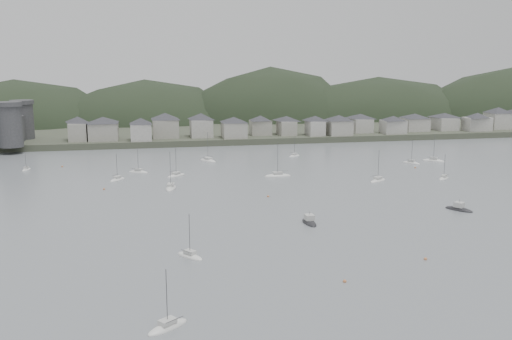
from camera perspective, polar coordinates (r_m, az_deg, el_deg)
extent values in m
plane|color=slate|center=(110.13, 8.03, -10.27)|extent=(900.00, 900.00, 0.00)
cube|color=#383D2D|center=(395.00, -6.48, 5.21)|extent=(900.00, 250.00, 3.00)
ellipsoid|color=black|center=(379.43, -23.04, 2.42)|extent=(138.98, 92.48, 81.13)
ellipsoid|color=black|center=(372.75, -11.09, 2.97)|extent=(132.08, 90.41, 79.74)
ellipsoid|color=black|center=(382.96, 1.44, 2.96)|extent=(133.88, 88.37, 101.41)
ellipsoid|color=black|center=(401.69, 12.15, 3.43)|extent=(165.81, 81.78, 82.55)
cylinder|color=#363739|center=(270.02, -23.75, 4.05)|extent=(10.00, 10.00, 18.00)
cylinder|color=#363739|center=(297.36, -22.65, 4.57)|extent=(10.00, 10.00, 17.00)
cube|color=#363739|center=(283.96, -23.13, 3.78)|extent=(3.50, 30.00, 12.00)
cube|color=gray|center=(281.95, -17.64, 3.74)|extent=(8.34, 12.91, 8.59)
pyramid|color=#2C2D32|center=(281.35, -17.71, 4.91)|extent=(15.78, 15.78, 3.01)
cube|color=gray|center=(280.35, -15.27, 3.81)|extent=(13.68, 13.35, 8.36)
pyramid|color=#2C2D32|center=(279.75, -15.33, 4.95)|extent=(20.07, 20.07, 2.93)
cube|color=#9E9B94|center=(274.52, -11.63, 3.80)|extent=(9.78, 10.20, 8.08)
pyramid|color=#2C2D32|center=(273.93, -11.68, 4.93)|extent=(14.83, 14.83, 2.83)
cube|color=gray|center=(284.27, -9.21, 4.21)|extent=(12.59, 13.33, 9.09)
pyramid|color=#2C2D32|center=(283.65, -9.25, 5.45)|extent=(19.24, 19.24, 3.18)
cube|color=#9E9B94|center=(284.05, -5.60, 4.27)|extent=(10.74, 12.17, 8.87)
pyramid|color=#2C2D32|center=(283.44, -5.62, 5.48)|extent=(17.01, 17.01, 3.10)
cube|color=gray|center=(279.73, -2.26, 4.10)|extent=(11.63, 12.09, 7.69)
pyramid|color=#2C2D32|center=(279.18, -2.26, 5.15)|extent=(17.61, 17.61, 2.69)
cube|color=gray|center=(291.05, 0.45, 4.34)|extent=(10.37, 9.35, 7.44)
pyramid|color=#2C2D32|center=(290.53, 0.45, 5.32)|extent=(14.65, 14.65, 2.60)
cube|color=gray|center=(291.83, 3.13, 4.32)|extent=(8.24, 12.20, 7.22)
pyramid|color=#2C2D32|center=(291.32, 3.14, 5.27)|extent=(15.17, 15.17, 2.53)
cube|color=#9E9B94|center=(290.67, 6.04, 4.27)|extent=(8.06, 10.91, 7.46)
pyramid|color=#2C2D32|center=(290.15, 6.06, 5.26)|extent=(14.08, 14.08, 2.61)
cube|color=gray|center=(293.22, 8.43, 4.29)|extent=(11.73, 11.78, 7.66)
pyramid|color=#2C2D32|center=(292.70, 8.46, 5.30)|extent=(17.46, 17.46, 2.68)
cube|color=#9E9B94|center=(308.06, 10.58, 4.50)|extent=(10.19, 13.02, 7.33)
pyramid|color=#2C2D32|center=(307.57, 10.61, 5.42)|extent=(17.23, 17.23, 2.57)
cube|color=#9E9B94|center=(306.04, 13.80, 4.29)|extent=(11.70, 9.81, 6.88)
pyramid|color=#2C2D32|center=(305.57, 13.83, 5.16)|extent=(15.97, 15.97, 2.41)
cube|color=#9E9B94|center=(321.38, 15.85, 4.50)|extent=(12.83, 12.48, 7.00)
pyramid|color=#2C2D32|center=(320.94, 15.89, 5.34)|extent=(18.79, 18.79, 2.45)
cube|color=#9E9B94|center=(330.66, 18.64, 4.51)|extent=(11.07, 13.50, 6.97)
pyramid|color=#2C2D32|center=(330.22, 18.69, 5.32)|extent=(18.25, 18.25, 2.44)
cube|color=#9E9B94|center=(332.14, 21.59, 4.38)|extent=(13.75, 9.12, 7.34)
pyramid|color=#2C2D32|center=(331.69, 21.65, 5.23)|extent=(16.97, 16.97, 2.57)
cube|color=#9E9B94|center=(346.65, 23.39, 4.63)|extent=(11.37, 11.57, 9.05)
pyramid|color=#2C2D32|center=(346.14, 23.47, 5.63)|extent=(17.03, 17.03, 3.17)
ellipsoid|color=silver|center=(242.31, 3.93, 1.42)|extent=(6.68, 5.79, 1.35)
cube|color=beige|center=(242.16, 3.94, 1.64)|extent=(2.78, 2.61, 0.70)
cylinder|color=#3F3F42|center=(241.65, 3.95, 2.44)|extent=(0.12, 0.12, 8.42)
cylinder|color=#3F3F42|center=(242.51, 3.67, 1.79)|extent=(2.48, 1.91, 0.10)
ellipsoid|color=silver|center=(230.47, -4.92, 0.92)|extent=(7.61, 9.54, 1.88)
cube|color=beige|center=(230.26, -4.92, 1.22)|extent=(3.52, 3.89, 0.70)
cylinder|color=#3F3F42|center=(229.52, -4.94, 2.40)|extent=(0.12, 0.12, 11.75)
cylinder|color=#3F3F42|center=(231.67, -4.74, 1.42)|extent=(2.37, 3.62, 0.10)
ellipsoid|color=silver|center=(241.05, 17.63, 0.88)|extent=(8.62, 7.61, 1.75)
cube|color=beige|center=(240.87, 17.65, 1.16)|extent=(3.60, 3.41, 0.70)
cylinder|color=#3F3F42|center=(240.20, 17.71, 2.21)|extent=(0.12, 0.12, 10.95)
cylinder|color=#3F3F42|center=(239.34, 17.51, 1.24)|extent=(3.16, 2.51, 0.10)
ellipsoid|color=silver|center=(195.03, 12.32, -1.10)|extent=(8.42, 6.88, 1.67)
cube|color=beige|center=(194.81, 12.33, -0.77)|extent=(3.45, 3.16, 0.70)
cylinder|color=#3F3F42|center=(194.02, 12.38, 0.45)|extent=(0.12, 0.12, 10.44)
cylinder|color=#3F3F42|center=(194.96, 11.90, -0.58)|extent=(3.17, 2.18, 0.10)
ellipsoid|color=silver|center=(181.49, -8.67, -1.85)|extent=(4.70, 9.80, 1.88)
cube|color=beige|center=(181.23, -8.68, -1.47)|extent=(2.64, 3.62, 0.70)
cylinder|color=#3F3F42|center=(180.28, -8.73, 0.02)|extent=(0.12, 0.12, 11.76)
cylinder|color=#3F3F42|center=(179.50, -8.56, -1.41)|extent=(0.88, 4.18, 0.10)
ellipsoid|color=silver|center=(210.11, -11.89, -0.24)|extent=(7.84, 5.50, 1.51)
cube|color=beige|center=(209.92, -11.90, 0.05)|extent=(3.10, 2.65, 0.70)
cylinder|color=#3F3F42|center=(209.25, -11.94, 1.07)|extent=(0.12, 0.12, 9.43)
cylinder|color=#3F3F42|center=(209.24, -12.24, 0.15)|extent=(3.09, 1.59, 0.10)
ellipsoid|color=silver|center=(227.69, -22.36, 0.02)|extent=(3.31, 6.17, 1.18)
cube|color=beige|center=(227.54, -22.38, 0.24)|extent=(1.77, 2.32, 0.70)
cylinder|color=#3F3F42|center=(227.06, -22.43, 0.97)|extent=(0.12, 0.12, 7.35)
cylinder|color=#3F3F42|center=(226.40, -22.37, 0.33)|extent=(0.76, 2.59, 0.10)
ellipsoid|color=silver|center=(117.95, -6.74, -8.76)|extent=(6.18, 7.09, 1.43)
cube|color=beige|center=(117.61, -6.75, -8.29)|extent=(2.78, 2.95, 0.70)
cylinder|color=#3F3F42|center=(116.48, -6.79, -6.61)|extent=(0.12, 0.12, 8.97)
cylinder|color=#3F3F42|center=(116.41, -7.10, -8.22)|extent=(2.04, 2.63, 0.10)
ellipsoid|color=silver|center=(198.69, 2.21, -0.64)|extent=(9.62, 3.19, 1.92)
cube|color=beige|center=(198.44, 2.22, -0.28)|extent=(3.38, 2.15, 0.70)
cylinder|color=#3F3F42|center=(197.57, 2.23, 1.11)|extent=(0.12, 0.12, 11.98)
cylinder|color=#3F3F42|center=(198.73, 2.70, -0.11)|extent=(4.31, 0.16, 0.10)
ellipsoid|color=silver|center=(198.08, -13.94, -0.99)|extent=(6.16, 7.16, 1.44)
cube|color=beige|center=(197.88, -13.95, -0.70)|extent=(2.78, 2.97, 0.70)
cylinder|color=#3F3F42|center=(197.21, -14.00, 0.34)|extent=(0.12, 0.12, 9.01)
cylinder|color=#3F3F42|center=(198.83, -14.17, -0.49)|extent=(2.02, 2.66, 0.10)
ellipsoid|color=silver|center=(232.99, 15.56, 0.67)|extent=(6.18, 7.59, 1.50)
cube|color=beige|center=(232.81, 15.57, 0.92)|extent=(2.84, 3.11, 0.70)
cylinder|color=#3F3F42|center=(232.22, 15.62, 1.85)|extent=(0.12, 0.12, 9.40)
cylinder|color=#3F3F42|center=(231.39, 15.54, 1.00)|extent=(1.96, 2.87, 0.10)
ellipsoid|color=silver|center=(88.92, -8.99, -15.59)|extent=(7.32, 6.20, 1.47)
cube|color=beige|center=(88.47, -9.01, -14.99)|extent=(3.03, 2.81, 0.70)
cylinder|color=#3F3F42|center=(86.93, -9.08, -12.79)|extent=(0.12, 0.12, 9.17)
cylinder|color=#3F3F42|center=(87.57, -8.27, -14.85)|extent=(2.73, 2.02, 0.10)
ellipsoid|color=silver|center=(201.10, -8.13, -0.60)|extent=(7.71, 7.00, 1.58)
cube|color=beige|center=(200.89, -8.13, -0.30)|extent=(3.24, 3.11, 0.70)
cylinder|color=#3F3F42|center=(200.17, -8.16, 0.83)|extent=(0.12, 0.12, 9.89)
cylinder|color=#3F3F42|center=(201.62, -8.47, -0.11)|extent=(2.81, 2.35, 0.10)
ellipsoid|color=silver|center=(205.06, 18.59, -0.84)|extent=(6.60, 5.96, 1.35)
cube|color=beige|center=(204.87, 18.61, -0.57)|extent=(2.77, 2.65, 0.70)
cylinder|color=#3F3F42|center=(204.27, 18.67, 0.36)|extent=(0.12, 0.12, 8.45)
cylinder|color=#3F3F42|center=(204.59, 18.95, -0.45)|extent=(2.42, 2.01, 0.10)
ellipsoid|color=black|center=(162.84, 19.97, -3.85)|extent=(6.66, 8.07, 1.72)
cube|color=beige|center=(162.49, 20.00, -3.34)|extent=(3.12, 3.16, 1.40)
cylinder|color=#3F3F42|center=(162.28, 20.02, -3.03)|extent=(0.10, 0.10, 1.20)
ellipsoid|color=black|center=(141.47, 5.45, -5.40)|extent=(3.05, 7.76, 1.69)
cube|color=beige|center=(141.06, 5.46, -4.82)|extent=(2.23, 2.38, 1.40)
cylinder|color=#3F3F42|center=(140.82, 5.46, -4.47)|extent=(0.10, 0.10, 1.20)
sphere|color=#C67442|center=(120.58, 16.89, -8.68)|extent=(0.70, 0.70, 0.70)
sphere|color=#C67442|center=(105.65, 9.03, -11.14)|extent=(0.70, 0.70, 0.70)
sphere|color=#C67442|center=(184.15, -15.23, -1.90)|extent=(0.70, 0.70, 0.70)
sphere|color=#C67442|center=(223.01, 15.92, 0.24)|extent=(0.70, 0.70, 0.70)
sphere|color=#C67442|center=(229.25, -19.14, 0.33)|extent=(0.70, 0.70, 0.70)
sphere|color=#C67442|center=(168.11, 1.25, -2.71)|extent=(0.70, 0.70, 0.70)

